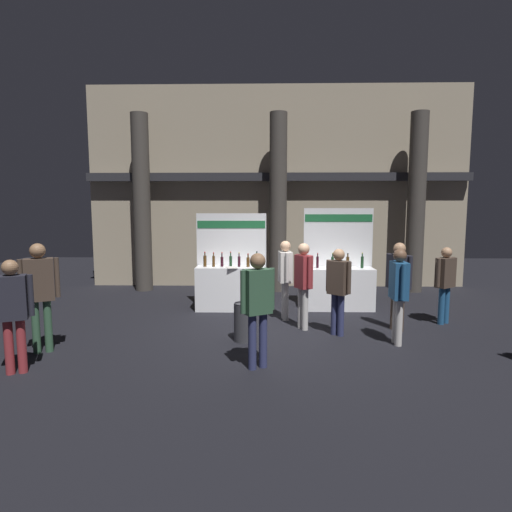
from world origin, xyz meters
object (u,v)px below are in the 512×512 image
visitor_3 (258,300)px  visitor_0 (303,279)px  visitor_6 (285,272)px  trash_bin (244,322)px  visitor_4 (445,279)px  visitor_7 (13,306)px  exhibitor_booth_0 (231,284)px  exhibitor_booth_1 (339,284)px  visitor_1 (399,287)px  visitor_8 (398,278)px  visitor_5 (338,284)px  visitor_9 (40,287)px

visitor_3 → visitor_0: bearing=-142.4°
visitor_6 → trash_bin: bearing=144.5°
visitor_4 → visitor_7: (-7.34, -2.78, 0.05)m
exhibitor_booth_0 → visitor_3: 3.77m
exhibitor_booth_0 → visitor_6: 1.60m
visitor_3 → visitor_4: (3.82, 2.51, -0.09)m
exhibitor_booth_1 → visitor_1: exhibitor_booth_1 is taller
visitor_0 → visitor_4: (2.96, 0.45, -0.06)m
exhibitor_booth_1 → visitor_7: (-5.39, -4.05, 0.40)m
visitor_4 → visitor_1: bearing=8.6°
visitor_8 → visitor_3: bearing=-84.0°
trash_bin → visitor_5: 1.90m
trash_bin → visitor_0: size_ratio=0.41×
visitor_8 → visitor_4: bearing=82.9°
visitor_9 → visitor_4: bearing=166.7°
visitor_1 → visitor_3: bearing=116.9°
visitor_5 → visitor_9: bearing=-128.3°
visitor_1 → visitor_4: (1.38, 1.34, -0.07)m
visitor_5 → visitor_3: bearing=-91.6°
visitor_1 → visitor_8: 0.89m
visitor_3 → visitor_9: size_ratio=0.95×
exhibitor_booth_1 → trash_bin: bearing=-130.9°
visitor_1 → visitor_8: visitor_8 is taller
visitor_4 → visitor_5: visitor_5 is taller
visitor_0 → visitor_5: bearing=28.8°
visitor_0 → visitor_7: visitor_0 is taller
visitor_6 → visitor_1: bearing=-136.4°
visitor_7 → visitor_8: (6.22, 2.30, 0.04)m
visitor_3 → visitor_4: 4.57m
visitor_5 → visitor_4: bearing=59.6°
exhibitor_booth_0 → visitor_0: (1.57, -1.62, 0.41)m
visitor_5 → trash_bin: bearing=-128.1°
visitor_7 → visitor_9: (-0.08, 0.89, 0.11)m
visitor_1 → visitor_6: 2.48m
visitor_4 → visitor_3: bearing=-2.3°
trash_bin → visitor_6: size_ratio=0.41×
visitor_1 → visitor_3: visitor_3 is taller
exhibitor_booth_0 → visitor_3: bearing=-79.1°
visitor_5 → visitor_1: bearing=12.6°
exhibitor_booth_0 → visitor_4: exhibitor_booth_0 is taller
visitor_1 → exhibitor_booth_1: bearing=13.6°
trash_bin → visitor_7: 3.66m
visitor_8 → visitor_9: visitor_9 is taller
visitor_5 → visitor_8: (1.23, 0.35, 0.07)m
trash_bin → visitor_8: 3.15m
visitor_9 → visitor_7: bearing=67.7°
exhibitor_booth_0 → visitor_8: bearing=-25.8°
exhibitor_booth_0 → visitor_3: exhibitor_booth_0 is taller
visitor_3 → visitor_8: bearing=-173.0°
visitor_3 → visitor_6: size_ratio=1.02×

